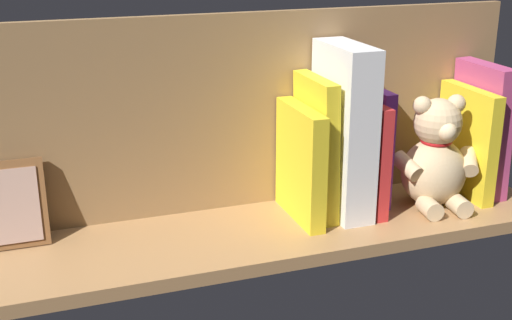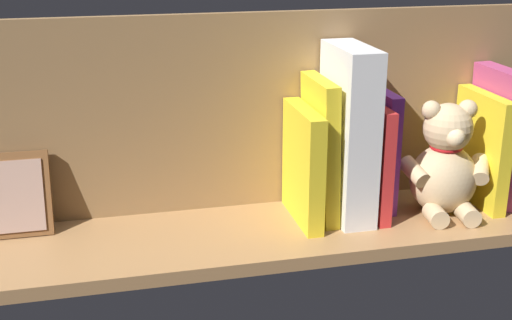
{
  "view_description": "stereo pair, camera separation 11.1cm",
  "coord_description": "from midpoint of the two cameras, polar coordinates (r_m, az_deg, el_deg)",
  "views": [
    {
      "loc": [
        34.8,
        98.7,
        48.12
      ],
      "look_at": [
        0.0,
        0.0,
        11.75
      ],
      "focal_mm": 48.31,
      "sensor_mm": 36.0,
      "label": 1
    },
    {
      "loc": [
        24.19,
        101.83,
        48.12
      ],
      "look_at": [
        0.0,
        0.0,
        11.75
      ],
      "focal_mm": 48.31,
      "sensor_mm": 36.0,
      "label": 2
    }
  ],
  "objects": [
    {
      "name": "ground_plane",
      "position": [
        1.16,
        2.76,
        -6.08
      ],
      "size": [
        103.73,
        25.19,
        2.2
      ],
      "primitive_type": "cube",
      "color": "#A87A4C"
    },
    {
      "name": "shelf_back_panel",
      "position": [
        1.19,
        1.52,
        3.94
      ],
      "size": [
        103.73,
        1.5,
        33.98
      ],
      "primitive_type": "cube",
      "color": "olive",
      "rests_on": "ground_plane"
    },
    {
      "name": "book_0",
      "position": [
        1.32,
        21.67,
        1.87
      ],
      "size": [
        3.88,
        13.97,
        24.17
      ],
      "primitive_type": "cube",
      "rotation": [
        0.0,
        0.03,
        0.0
      ],
      "color": "#B23F72",
      "rests_on": "ground_plane"
    },
    {
      "name": "book_1",
      "position": [
        1.3,
        20.51,
        0.82
      ],
      "size": [
        2.43,
        15.53,
        20.03
      ],
      "primitive_type": "cube",
      "color": "yellow",
      "rests_on": "ground_plane"
    },
    {
      "name": "teddy_bear",
      "position": [
        1.23,
        17.9,
        -0.41
      ],
      "size": [
        16.13,
        13.84,
        20.05
      ],
      "rotation": [
        0.0,
        0.0,
        -0.13
      ],
      "color": "#D1B284",
      "rests_on": "ground_plane"
    },
    {
      "name": "book_2",
      "position": [
        1.23,
        12.94,
        0.77
      ],
      "size": [
        2.22,
        10.78,
        20.87
      ],
      "primitive_type": "cube",
      "color": "purple",
      "rests_on": "ground_plane"
    },
    {
      "name": "book_3",
      "position": [
        1.2,
        12.16,
        0.08
      ],
      "size": [
        2.05,
        14.87,
        19.51
      ],
      "primitive_type": "cube",
      "color": "red",
      "rests_on": "ground_plane"
    },
    {
      "name": "dictionary_thick_white",
      "position": [
        1.17,
        10.39,
        2.15
      ],
      "size": [
        5.66,
        15.1,
        29.29
      ],
      "primitive_type": "cube",
      "color": "white",
      "rests_on": "ground_plane"
    },
    {
      "name": "book_4",
      "position": [
        1.16,
        8.04,
        0.87
      ],
      "size": [
        3.2,
        13.7,
        24.04
      ],
      "primitive_type": "cube",
      "rotation": [
        0.0,
        0.03,
        0.0
      ],
      "color": "yellow",
      "rests_on": "ground_plane"
    },
    {
      "name": "book_5",
      "position": [
        1.15,
        6.67,
        -0.47
      ],
      "size": [
        2.77,
        15.71,
        19.44
      ],
      "primitive_type": "cube",
      "color": "yellow",
      "rests_on": "ground_plane"
    },
    {
      "name": "picture_frame_leaning",
      "position": [
        1.15,
        -17.43,
        -2.91
      ],
      "size": [
        13.8,
        4.75,
        13.61
      ],
      "color": "brown",
      "rests_on": "ground_plane"
    }
  ]
}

